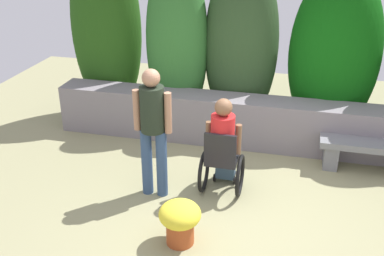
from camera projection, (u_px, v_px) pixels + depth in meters
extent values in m
plane|color=gray|center=(231.00, 212.00, 5.72)|extent=(11.23, 11.23, 0.00)
cube|color=gray|center=(252.00, 122.00, 7.22)|extent=(6.30, 0.52, 0.77)
ellipsoid|color=#224D14|center=(106.00, 28.00, 7.90)|extent=(1.24, 0.87, 3.13)
ellipsoid|color=#306C2B|center=(177.00, 43.00, 7.53)|extent=(1.03, 0.72, 2.85)
ellipsoid|color=#2A4523|center=(241.00, 45.00, 7.43)|extent=(1.19, 0.84, 2.84)
ellipsoid|color=#0D510D|center=(334.00, 55.00, 7.16)|extent=(1.40, 0.98, 2.71)
cube|color=slate|center=(331.00, 154.00, 6.70)|extent=(0.20, 0.37, 0.36)
cube|color=slate|center=(370.00, 144.00, 6.49)|extent=(1.38, 0.44, 0.09)
cube|color=black|center=(222.00, 159.00, 5.92)|extent=(0.40, 0.40, 0.06)
cube|color=black|center=(220.00, 149.00, 5.66)|extent=(0.40, 0.04, 0.40)
cube|color=black|center=(226.00, 173.00, 6.37)|extent=(0.28, 0.12, 0.03)
torus|color=black|center=(204.00, 171.00, 6.07)|extent=(0.05, 0.56, 0.56)
torus|color=black|center=(240.00, 176.00, 5.96)|extent=(0.05, 0.56, 0.56)
cylinder|color=black|center=(215.00, 178.00, 6.36)|extent=(0.03, 0.10, 0.10)
cylinder|color=black|center=(235.00, 180.00, 6.30)|extent=(0.03, 0.10, 0.10)
cube|color=#375067|center=(224.00, 148.00, 5.96)|extent=(0.30, 0.40, 0.16)
cube|color=#375067|center=(226.00, 163.00, 6.28)|extent=(0.26, 0.14, 0.43)
cylinder|color=red|center=(223.00, 134.00, 5.75)|extent=(0.30, 0.30, 0.50)
cylinder|color=brown|center=(209.00, 136.00, 5.88)|extent=(0.08, 0.08, 0.40)
cylinder|color=brown|center=(238.00, 139.00, 5.80)|extent=(0.08, 0.08, 0.40)
sphere|color=brown|center=(224.00, 107.00, 5.60)|extent=(0.22, 0.22, 0.22)
cylinder|color=#324B71|center=(147.00, 162.00, 5.94)|extent=(0.14, 0.14, 0.91)
cylinder|color=#324B71|center=(162.00, 164.00, 5.89)|extent=(0.14, 0.14, 0.91)
cylinder|color=#212B1E|center=(152.00, 109.00, 5.60)|extent=(0.30, 0.30, 0.58)
cylinder|color=#A97759|center=(137.00, 110.00, 5.65)|extent=(0.09, 0.09, 0.52)
cylinder|color=#A97759|center=(168.00, 113.00, 5.57)|extent=(0.09, 0.09, 0.52)
sphere|color=#A97759|center=(151.00, 78.00, 5.43)|extent=(0.22, 0.22, 0.22)
cylinder|color=#A94821|center=(180.00, 231.00, 5.14)|extent=(0.31, 0.31, 0.30)
ellipsoid|color=#2D6217|center=(180.00, 217.00, 5.06)|extent=(0.34, 0.34, 0.10)
ellipsoid|color=yellow|center=(180.00, 214.00, 5.04)|extent=(0.47, 0.47, 0.29)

